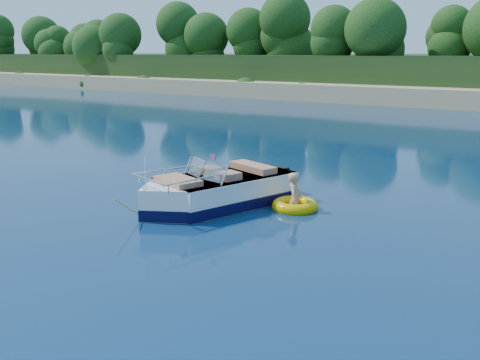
{
  "coord_description": "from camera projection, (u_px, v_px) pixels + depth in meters",
  "views": [
    {
      "loc": [
        8.47,
        -9.05,
        4.33
      ],
      "look_at": [
        0.35,
        2.97,
        0.85
      ],
      "focal_mm": 40.0,
      "sensor_mm": 36.0,
      "label": 1
    }
  ],
  "objects": [
    {
      "name": "ground",
      "position": [
        159.0,
        236.0,
        12.91
      ],
      "size": [
        160.0,
        160.0,
        0.0
      ],
      "primitive_type": "plane",
      "color": "#09203F",
      "rests_on": "ground"
    },
    {
      "name": "motorboat",
      "position": [
        215.0,
        193.0,
        15.38
      ],
      "size": [
        3.14,
        5.66,
        1.94
      ],
      "rotation": [
        0.0,
        0.0,
        -0.3
      ],
      "color": "white",
      "rests_on": "ground"
    },
    {
      "name": "boy",
      "position": [
        295.0,
        209.0,
        15.12
      ],
      "size": [
        0.7,
        0.96,
        1.73
      ],
      "primitive_type": "imported",
      "rotation": [
        0.0,
        -0.17,
        1.97
      ],
      "color": "tan",
      "rests_on": "ground"
    },
    {
      "name": "tow_tube",
      "position": [
        295.0,
        206.0,
        15.13
      ],
      "size": [
        1.5,
        1.5,
        0.35
      ],
      "rotation": [
        0.0,
        0.0,
        -0.15
      ],
      "color": "#E3AD00",
      "rests_on": "ground"
    }
  ]
}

